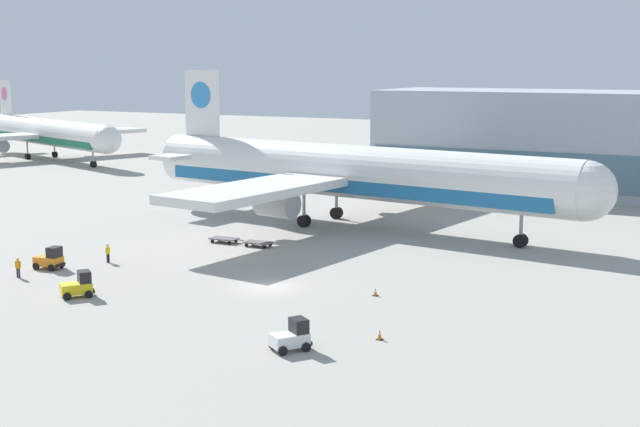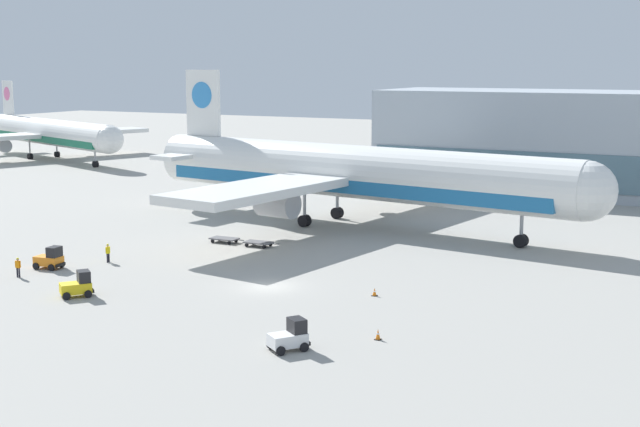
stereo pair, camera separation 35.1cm
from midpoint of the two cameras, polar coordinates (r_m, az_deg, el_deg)
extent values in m
plane|color=#9E9B93|center=(72.20, -3.21, -4.69)|extent=(400.00, 400.00, 0.00)
cylinder|color=white|center=(97.53, 2.19, 2.71)|extent=(52.30, 13.07, 5.80)
cube|color=#1E669E|center=(97.70, 2.18, 1.95)|extent=(48.16, 12.37, 1.45)
sphere|color=white|center=(86.25, 16.81, 1.39)|extent=(5.68, 5.68, 5.68)
cone|color=white|center=(113.75, -8.87, 3.59)|extent=(7.09, 6.35, 5.51)
cube|color=white|center=(110.39, -7.40, 7.04)|extent=(5.21, 1.17, 8.00)
cylinder|color=#3384CC|center=(110.35, -7.41, 7.53)|extent=(3.25, 1.00, 3.20)
cube|color=white|center=(111.55, -7.72, 3.80)|extent=(5.40, 13.38, 0.50)
cube|color=white|center=(99.06, 0.92, 2.40)|extent=(14.69, 48.65, 0.90)
cylinder|color=#9EA0A5|center=(91.25, -2.66, 0.62)|extent=(4.55, 3.36, 2.80)
cylinder|color=#9EA0A5|center=(107.69, 3.95, 1.99)|extent=(4.55, 3.36, 2.80)
cylinder|color=#9EA0A5|center=(88.92, 12.90, -0.45)|extent=(0.36, 0.36, 4.00)
cylinder|color=black|center=(89.28, 12.85, -1.72)|extent=(1.41, 1.07, 1.30)
cylinder|color=#9EA0A5|center=(97.75, -0.89, 0.69)|extent=(0.36, 0.36, 4.00)
cylinder|color=black|center=(98.08, -0.89, -0.47)|extent=(1.41, 1.07, 1.30)
cylinder|color=#9EA0A5|center=(102.92, 1.21, 1.14)|extent=(0.36, 0.36, 4.00)
cylinder|color=black|center=(103.23, 1.21, 0.04)|extent=(1.41, 1.07, 1.30)
cylinder|color=white|center=(173.13, -16.79, 5.01)|extent=(42.69, 20.02, 4.88)
cube|color=#196B4C|center=(173.21, -16.77, 4.65)|extent=(39.38, 18.69, 1.22)
sphere|color=white|center=(153.70, -13.26, 4.63)|extent=(4.79, 4.79, 4.79)
cone|color=white|center=(193.09, -19.61, 5.30)|extent=(6.66, 6.24, 4.64)
cube|color=white|center=(189.57, -19.29, 7.01)|extent=(4.23, 1.89, 6.74)
cylinder|color=pink|center=(189.54, -19.31, 7.25)|extent=(2.68, 1.38, 2.69)
cube|color=white|center=(190.64, -19.31, 5.42)|extent=(6.70, 11.31, 0.42)
cube|color=white|center=(175.15, -17.09, 4.84)|extent=(20.57, 40.19, 0.76)
cylinder|color=#9EA0A5|center=(171.86, -19.63, 4.12)|extent=(4.14, 3.45, 2.36)
cylinder|color=#9EA0A5|center=(179.02, -14.61, 4.57)|extent=(4.14, 3.45, 2.36)
cylinder|color=#9EA0A5|center=(158.56, -14.14, 3.69)|extent=(0.30, 0.30, 3.37)
cylinder|color=black|center=(158.74, -14.12, 3.08)|extent=(1.29, 1.10, 1.09)
cylinder|color=#9EA0A5|center=(175.41, -18.03, 4.05)|extent=(0.30, 0.30, 3.37)
cylinder|color=black|center=(175.57, -18.01, 3.50)|extent=(1.29, 1.10, 1.09)
cylinder|color=#9EA0A5|center=(177.67, -16.45, 4.19)|extent=(0.30, 0.30, 3.37)
cylinder|color=black|center=(177.83, -16.42, 3.65)|extent=(1.29, 1.10, 1.09)
cube|color=orange|center=(81.69, -16.86, -2.91)|extent=(2.45, 1.66, 0.80)
cube|color=black|center=(81.13, -16.53, -2.36)|extent=(1.04, 1.34, 0.90)
cube|color=black|center=(81.02, -16.16, -3.18)|extent=(0.31, 1.27, 0.24)
cylinder|color=black|center=(81.84, -16.10, -3.13)|extent=(0.62, 0.31, 0.60)
cylinder|color=black|center=(80.75, -16.69, -3.33)|extent=(0.62, 0.31, 0.60)
cylinder|color=black|center=(82.80, -17.00, -3.03)|extent=(0.62, 0.31, 0.60)
cylinder|color=black|center=(81.72, -17.59, -3.22)|extent=(0.62, 0.31, 0.60)
cube|color=yellow|center=(71.36, -15.24, -4.62)|extent=(2.53, 2.67, 0.80)
cube|color=black|center=(71.26, -14.75, -3.91)|extent=(1.53, 1.48, 0.90)
cube|color=black|center=(71.62, -14.25, -4.75)|extent=(1.09, 0.91, 0.24)
cylinder|color=black|center=(72.25, -14.68, -4.74)|extent=(0.56, 0.62, 0.60)
cylinder|color=black|center=(70.91, -14.49, -5.01)|extent=(0.56, 0.62, 0.60)
cylinder|color=black|center=(72.02, -15.95, -4.85)|extent=(0.56, 0.62, 0.60)
cylinder|color=black|center=(70.67, -15.78, -5.11)|extent=(0.56, 0.62, 0.60)
cube|color=silver|center=(56.38, -1.91, -8.07)|extent=(2.48, 2.68, 0.80)
cube|color=black|center=(56.40, -1.31, -7.16)|extent=(1.53, 1.45, 0.90)
cube|color=black|center=(56.98, -0.78, -8.17)|extent=(1.12, 0.87, 0.24)
cylinder|color=black|center=(57.44, -1.47, -8.16)|extent=(0.55, 0.63, 0.60)
cylinder|color=black|center=(56.24, -0.85, -8.55)|extent=(0.55, 0.63, 0.60)
cylinder|color=black|center=(56.79, -2.95, -8.37)|extent=(0.55, 0.63, 0.60)
cylinder|color=black|center=(55.58, -2.35, -8.77)|extent=(0.55, 0.63, 0.60)
cube|color=#56565B|center=(89.88, -6.03, -1.60)|extent=(2.83, 1.56, 0.12)
cube|color=#56565B|center=(88.93, -5.02, -1.71)|extent=(0.90, 0.10, 0.08)
cylinder|color=black|center=(89.95, -5.29, -1.74)|extent=(0.36, 0.15, 0.36)
cylinder|color=black|center=(88.89, -5.71, -1.88)|extent=(0.36, 0.15, 0.36)
cylinder|color=black|center=(90.97, -6.34, -1.63)|extent=(0.36, 0.15, 0.36)
cylinder|color=black|center=(89.92, -6.78, -1.77)|extent=(0.36, 0.15, 0.36)
cube|color=#56565B|center=(87.67, -3.84, -1.86)|extent=(2.83, 1.56, 0.12)
cube|color=#56565B|center=(86.78, -2.78, -1.96)|extent=(0.90, 0.10, 0.08)
cylinder|color=black|center=(87.79, -3.08, -1.99)|extent=(0.36, 0.15, 0.36)
cylinder|color=black|center=(86.70, -3.49, -2.14)|extent=(0.36, 0.15, 0.36)
cylinder|color=black|center=(88.74, -4.18, -1.88)|extent=(0.36, 0.15, 0.36)
cylinder|color=black|center=(87.66, -4.60, -2.03)|extent=(0.36, 0.15, 0.36)
cylinder|color=black|center=(82.88, -13.24, -2.77)|extent=(0.14, 0.14, 0.82)
cylinder|color=black|center=(82.74, -13.33, -2.80)|extent=(0.14, 0.14, 0.82)
cube|color=yellow|center=(82.66, -13.31, -2.30)|extent=(0.23, 0.37, 0.62)
cylinder|color=yellow|center=(82.83, -13.20, -2.25)|extent=(0.09, 0.09, 0.56)
cylinder|color=yellow|center=(82.48, -13.42, -2.30)|extent=(0.09, 0.09, 0.56)
sphere|color=#DBB28E|center=(82.58, -13.32, -2.01)|extent=(0.22, 0.22, 0.22)
sphere|color=yellow|center=(82.57, -13.32, -1.97)|extent=(0.21, 0.21, 0.21)
cylinder|color=black|center=(79.26, -18.68, -3.60)|extent=(0.14, 0.14, 0.81)
cylinder|color=black|center=(79.14, -18.57, -3.61)|extent=(0.14, 0.14, 0.81)
cube|color=orange|center=(79.05, -18.65, -3.10)|extent=(0.39, 0.27, 0.61)
cylinder|color=orange|center=(79.18, -18.79, -3.07)|extent=(0.09, 0.09, 0.55)
cylinder|color=orange|center=(78.90, -18.51, -3.10)|extent=(0.09, 0.09, 0.55)
sphere|color=tan|center=(78.96, -18.67, -2.81)|extent=(0.22, 0.22, 0.22)
sphere|color=yellow|center=(78.95, -18.67, -2.77)|extent=(0.21, 0.21, 0.21)
cube|color=black|center=(58.78, 3.90, -8.04)|extent=(0.40, 0.40, 0.04)
cone|color=orange|center=(58.67, 3.91, -7.70)|extent=(0.32, 0.32, 0.68)
cylinder|color=white|center=(58.66, 3.91, -7.67)|extent=(0.19, 0.19, 0.10)
cube|color=black|center=(69.42, 3.65, -5.26)|extent=(0.40, 0.40, 0.04)
cone|color=orange|center=(69.35, 3.65, -5.02)|extent=(0.32, 0.32, 0.58)
cylinder|color=white|center=(69.34, 3.65, -4.99)|extent=(0.19, 0.19, 0.08)
camera|label=1|loc=(0.18, -89.88, 0.02)|focal=50.00mm
camera|label=2|loc=(0.18, 90.12, -0.02)|focal=50.00mm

